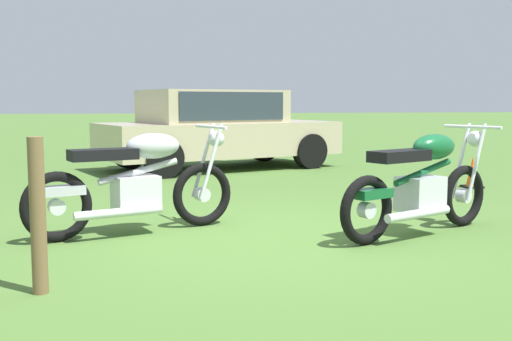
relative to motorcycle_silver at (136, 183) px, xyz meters
name	(u,v)px	position (x,y,z in m)	size (l,w,h in m)	color
ground_plane	(274,237)	(1.22, -0.40, -0.48)	(120.00, 120.00, 0.00)	#476B2D
motorcycle_silver	(136,183)	(0.00, 0.00, 0.00)	(1.94, 0.99, 1.02)	black
motorcycle_green	(421,184)	(2.59, -0.52, 0.00)	(1.81, 1.12, 1.02)	black
car_beige	(216,125)	(1.38, 5.44, 0.32)	(4.63, 3.16, 1.43)	#BCAD8C
fence_post_wooden	(38,216)	(-0.59, -1.75, 0.03)	(0.10, 0.10, 1.01)	brown
traffic_cone	(472,173)	(4.69, 2.28, -0.27)	(0.25, 0.25, 0.46)	#EA590F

